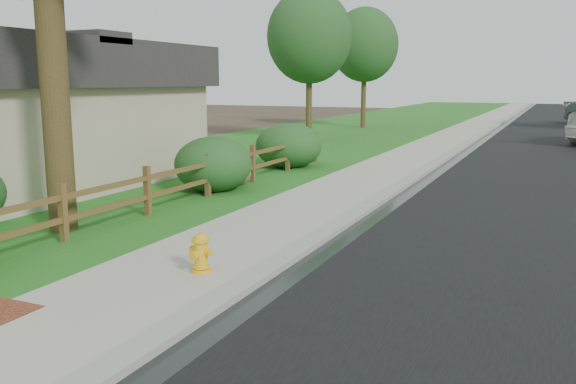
% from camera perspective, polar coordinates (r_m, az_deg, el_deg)
% --- Properties ---
extents(ground, '(120.00, 120.00, 0.00)m').
position_cam_1_polar(ground, '(7.25, -14.95, -13.20)').
color(ground, '#352B1D').
extents(road, '(8.00, 90.00, 0.02)m').
position_cam_1_polar(road, '(40.20, 24.73, 5.33)').
color(road, black).
rests_on(road, ground).
extents(curb, '(0.40, 90.00, 0.12)m').
position_cam_1_polar(curb, '(40.39, 18.75, 5.82)').
color(curb, gray).
rests_on(curb, ground).
extents(wet_gutter, '(0.50, 90.00, 0.00)m').
position_cam_1_polar(wet_gutter, '(40.36, 19.25, 5.73)').
color(wet_gutter, black).
rests_on(wet_gutter, road).
extents(sidewalk, '(2.20, 90.00, 0.10)m').
position_cam_1_polar(sidewalk, '(40.53, 16.92, 5.92)').
color(sidewalk, '#A6A191').
rests_on(sidewalk, ground).
extents(grass_strip, '(1.60, 90.00, 0.06)m').
position_cam_1_polar(grass_strip, '(40.82, 14.26, 6.05)').
color(grass_strip, '#1F5017').
rests_on(grass_strip, ground).
extents(lawn_near, '(9.00, 90.00, 0.04)m').
position_cam_1_polar(lawn_near, '(42.04, 7.23, 6.38)').
color(lawn_near, '#1F5017').
rests_on(lawn_near, ground).
extents(ranch_fence, '(0.12, 16.92, 1.10)m').
position_cam_1_polar(ranch_fence, '(14.13, -10.09, 1.06)').
color(ranch_fence, '#50361A').
rests_on(ranch_fence, ground).
extents(fire_hydrant, '(0.41, 0.33, 0.63)m').
position_cam_1_polar(fire_hydrant, '(9.00, -8.19, -5.66)').
color(fire_hydrant, gold).
rests_on(fire_hydrant, sidewalk).
extents(boulder, '(1.27, 1.05, 0.74)m').
position_cam_1_polar(boulder, '(16.79, -5.28, 1.79)').
color(boulder, brown).
rests_on(boulder, ground).
extents(shrub_c, '(2.45, 2.45, 1.45)m').
position_cam_1_polar(shrub_c, '(15.91, -7.02, 2.57)').
color(shrub_c, '#17421F').
rests_on(shrub_c, ground).
extents(shrub_d, '(2.30, 2.30, 1.50)m').
position_cam_1_polar(shrub_d, '(20.18, 0.06, 4.35)').
color(shrub_d, '#17421F').
rests_on(shrub_d, ground).
extents(tree_near_left, '(4.05, 4.05, 7.18)m').
position_cam_1_polar(tree_near_left, '(29.85, 2.01, 14.32)').
color(tree_near_left, '#352815').
rests_on(tree_near_left, ground).
extents(tree_mid_left, '(4.06, 4.06, 7.26)m').
position_cam_1_polar(tree_mid_left, '(38.15, 7.18, 13.49)').
color(tree_mid_left, '#352815').
rests_on(tree_mid_left, ground).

